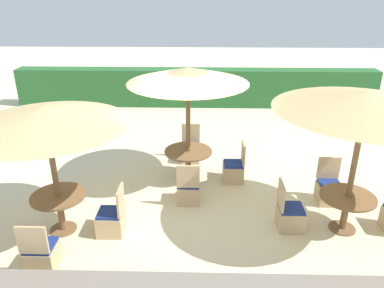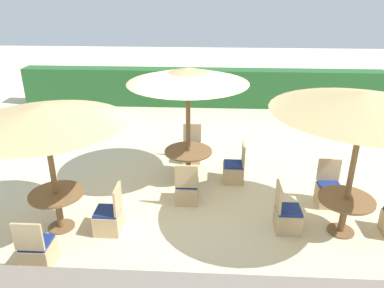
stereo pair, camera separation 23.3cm
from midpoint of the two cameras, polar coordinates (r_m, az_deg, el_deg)
The scene contains 15 objects.
ground_plane at distance 8.19m, azimuth 0.59°, elevation -7.47°, with size 40.00×40.00×0.00m, color beige.
hedge_row at distance 13.85m, azimuth 1.84°, elevation 8.59°, with size 13.00×0.70×1.35m, color #28602D.
parasol_front_left at distance 6.54m, azimuth -20.79°, elevation 4.18°, with size 2.72×2.72×2.38m.
round_table_front_left at distance 7.22m, azimuth -18.93°, elevation -8.29°, with size 0.97×0.97×0.74m.
patio_chair_front_left_east at distance 7.05m, azimuth -11.62°, elevation -11.11°, with size 0.46×0.46×0.93m.
patio_chair_front_left_south at distance 6.61m, azimuth -21.46°, elevation -15.03°, with size 0.46×0.46×0.93m.
parasol_front_right at distance 6.57m, azimuth 25.78°, elevation 5.70°, with size 2.98×2.98×2.63m.
round_table_front_right at distance 7.31m, azimuth 23.15°, elevation -8.75°, with size 0.98×0.98×0.71m.
patio_chair_front_right_north at distance 8.21m, azimuth 20.86°, elevation -6.95°, with size 0.46×0.46×0.93m.
patio_chair_front_right_west at distance 7.19m, azimuth 15.21°, elevation -10.72°, with size 0.46×0.46×0.93m.
parasol_center at distance 7.86m, azimuth 0.24°, elevation 10.36°, with size 2.56×2.56×2.60m.
round_table_center at distance 8.47m, azimuth 0.22°, elevation -1.96°, with size 1.07×1.07×0.73m.
patio_chair_center_east at distance 8.60m, azimuth 7.19°, elevation -4.07°, with size 0.46×0.46×0.93m.
patio_chair_center_north at distance 9.50m, azimuth 0.67°, elevation -1.10°, with size 0.46×0.46×0.93m.
patio_chair_center_south at distance 7.76m, azimuth 0.10°, elevation -7.11°, with size 0.46×0.46×0.93m.
Camera 2 is at (0.43, -7.02, 4.19)m, focal length 35.00 mm.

